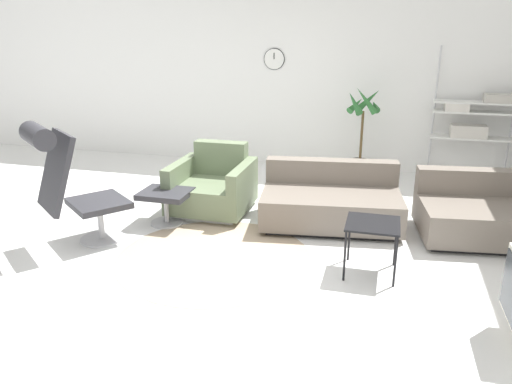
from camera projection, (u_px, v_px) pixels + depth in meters
ground_plane at (225, 242)px, 5.05m from camera, size 12.00×12.00×0.00m
wall_back at (290, 74)px, 7.48m from camera, size 12.00×0.09×2.80m
round_rug at (214, 257)px, 4.70m from camera, size 1.84×1.84×0.01m
lounge_chair at (67, 176)px, 4.71m from camera, size 0.94×0.99×1.24m
ottoman at (166, 199)px, 5.43m from camera, size 0.53×0.45×0.38m
armchair_red at (213, 188)px, 5.83m from camera, size 0.87×0.89×0.76m
couch_low at (331, 203)px, 5.47m from camera, size 1.59×1.11×0.64m
couch_second at (479, 215)px, 5.09m from camera, size 1.30×1.07×0.64m
side_table at (373, 228)px, 4.28m from camera, size 0.45×0.45×0.47m
potted_plant at (362, 138)px, 7.02m from camera, size 0.51×0.51×1.32m
shelf_unit at (474, 116)px, 6.75m from camera, size 1.07×0.28×1.83m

